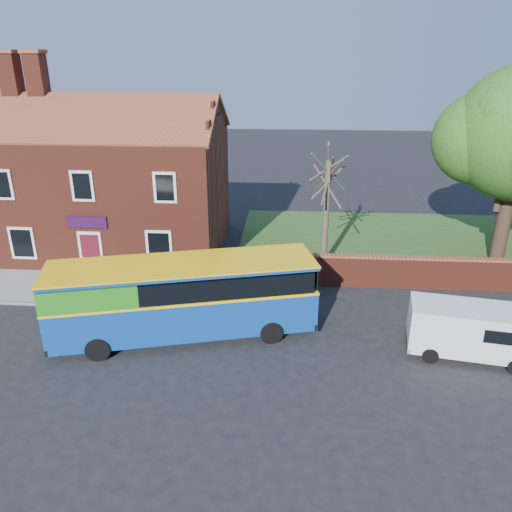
{
  "coord_description": "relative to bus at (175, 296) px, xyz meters",
  "views": [
    {
      "loc": [
        2.92,
        -15.1,
        10.5
      ],
      "look_at": [
        1.48,
        5.0,
        2.26
      ],
      "focal_mm": 35.0,
      "sensor_mm": 36.0,
      "label": 1
    }
  ],
  "objects": [
    {
      "name": "ground",
      "position": [
        1.44,
        -1.91,
        -1.76
      ],
      "size": [
        120.0,
        120.0,
        0.0
      ],
      "primitive_type": "plane",
      "color": "black",
      "rests_on": "ground"
    },
    {
      "name": "pavement",
      "position": [
        -5.56,
        3.84,
        -1.7
      ],
      "size": [
        18.0,
        3.5,
        0.12
      ],
      "primitive_type": "cube",
      "color": "gray",
      "rests_on": "ground"
    },
    {
      "name": "kerb",
      "position": [
        -5.56,
        2.09,
        -1.69
      ],
      "size": [
        18.0,
        0.15,
        0.14
      ],
      "primitive_type": "cube",
      "color": "slate",
      "rests_on": "ground"
    },
    {
      "name": "grass_strip",
      "position": [
        14.44,
        11.09,
        -1.74
      ],
      "size": [
        26.0,
        12.0,
        0.04
      ],
      "primitive_type": "cube",
      "color": "#426B28",
      "rests_on": "ground"
    },
    {
      "name": "shop_building",
      "position": [
        -5.58,
        9.59,
        1.65
      ],
      "size": [
        12.3,
        8.13,
        10.5
      ],
      "color": "maroon",
      "rests_on": "ground"
    },
    {
      "name": "boundary_wall",
      "position": [
        14.44,
        5.09,
        -0.95
      ],
      "size": [
        22.0,
        0.38,
        1.6
      ],
      "color": "maroon",
      "rests_on": "ground"
    },
    {
      "name": "bus",
      "position": [
        0.0,
        0.0,
        0.0
      ],
      "size": [
        10.51,
        5.06,
        3.1
      ],
      "rotation": [
        0.0,
        0.0,
        0.25
      ],
      "color": "#0E419C",
      "rests_on": "ground"
    },
    {
      "name": "van_near",
      "position": [
        11.16,
        -0.62,
        -0.66
      ],
      "size": [
        4.73,
        2.54,
        1.97
      ],
      "rotation": [
        0.0,
        0.0,
        -0.17
      ],
      "color": "white",
      "rests_on": "ground"
    },
    {
      "name": "bare_tree",
      "position": [
        6.19,
        7.41,
        1.39
      ],
      "size": [
        2.31,
        2.75,
        6.15
      ],
      "color": "#4C4238",
      "rests_on": "ground"
    }
  ]
}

